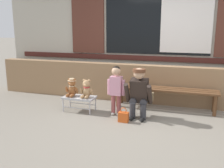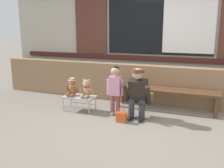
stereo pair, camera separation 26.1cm
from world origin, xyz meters
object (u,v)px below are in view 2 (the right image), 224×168
(small_display_bench, at_px, (79,98))
(handbag_on_ground, at_px, (122,117))
(child_standing, at_px, (115,85))
(adult_crouching, at_px, (139,93))
(wooden_bench_long, at_px, (165,92))
(teddy_bear_plain, at_px, (86,89))
(teddy_bear_with_hat, at_px, (72,87))

(small_display_bench, relative_size, handbag_on_ground, 2.35)
(handbag_on_ground, bearing_deg, small_display_bench, 162.88)
(child_standing, relative_size, adult_crouching, 1.01)
(small_display_bench, bearing_deg, adult_crouching, -0.25)
(wooden_bench_long, xyz_separation_m, handbag_on_ground, (-0.60, -0.98, -0.28))
(teddy_bear_plain, xyz_separation_m, adult_crouching, (1.08, -0.01, 0.02))
(teddy_bear_plain, xyz_separation_m, child_standing, (0.62, 0.01, 0.13))
(wooden_bench_long, bearing_deg, child_standing, -141.97)
(small_display_bench, height_order, handbag_on_ground, small_display_bench)
(wooden_bench_long, bearing_deg, handbag_on_ground, -121.65)
(adult_crouching, bearing_deg, handbag_on_ground, -125.65)
(wooden_bench_long, bearing_deg, teddy_bear_with_hat, -159.50)
(small_display_bench, distance_m, adult_crouching, 1.25)
(wooden_bench_long, bearing_deg, adult_crouching, -119.69)
(wooden_bench_long, xyz_separation_m, small_display_bench, (-1.62, -0.67, -0.11))
(teddy_bear_with_hat, relative_size, handbag_on_ground, 1.34)
(child_standing, height_order, adult_crouching, child_standing)
(small_display_bench, height_order, teddy_bear_plain, teddy_bear_plain)
(wooden_bench_long, relative_size, handbag_on_ground, 7.72)
(teddy_bear_plain, height_order, handbag_on_ground, teddy_bear_plain)
(wooden_bench_long, distance_m, handbag_on_ground, 1.18)
(teddy_bear_plain, distance_m, child_standing, 0.63)
(small_display_bench, xyz_separation_m, child_standing, (0.78, 0.01, 0.33))
(child_standing, distance_m, adult_crouching, 0.47)
(wooden_bench_long, xyz_separation_m, teddy_bear_with_hat, (-1.78, -0.67, 0.10))
(small_display_bench, distance_m, teddy_bear_plain, 0.25)
(adult_crouching, xyz_separation_m, handbag_on_ground, (-0.22, -0.31, -0.38))
(handbag_on_ground, bearing_deg, child_standing, 126.85)
(handbag_on_ground, bearing_deg, adult_crouching, 54.35)
(teddy_bear_plain, distance_m, adult_crouching, 1.08)
(teddy_bear_plain, bearing_deg, handbag_on_ground, -20.17)
(teddy_bear_plain, height_order, adult_crouching, adult_crouching)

